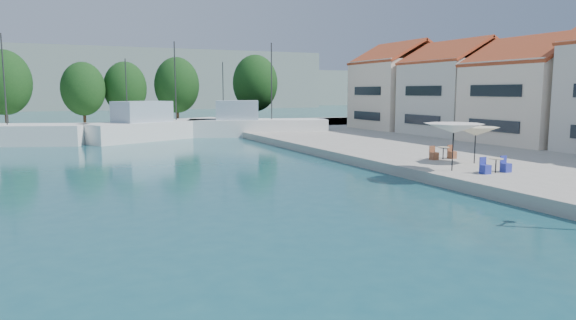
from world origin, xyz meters
name	(u,v)px	position (x,y,z in m)	size (l,w,h in m)	color
quay_right	(546,151)	(22.00, 30.00, 0.30)	(32.00, 92.00, 0.60)	#9A978B
quay_far	(90,130)	(-8.00, 67.00, 0.30)	(90.00, 16.00, 0.60)	#9A978B
hill_east	(216,88)	(40.00, 180.00, 6.00)	(140.00, 40.00, 12.00)	gray
building_04	(535,88)	(24.00, 33.00, 5.02)	(9.00, 8.80, 9.20)	#F5DFC4
building_05	(457,86)	(24.00, 42.00, 5.26)	(8.40, 8.80, 9.70)	beige
building_06	(400,85)	(24.00, 51.00, 5.50)	(9.00, 8.80, 10.20)	beige
trawler_03	(160,128)	(-1.94, 55.47, 1.07)	(16.73, 11.36, 10.20)	silver
trawler_04	(255,126)	(7.80, 54.38, 1.07)	(15.00, 8.36, 10.20)	white
tree_04	(4,82)	(-16.79, 71.24, 5.78)	(6.06, 6.06, 8.97)	#3F2B19
tree_05	(83,89)	(-8.33, 70.58, 5.05)	(5.21, 5.21, 7.71)	#3F2B19
tree_06	(125,88)	(-3.31, 71.41, 5.16)	(5.34, 5.34, 7.91)	#3F2B19
tree_07	(177,85)	(3.13, 70.89, 5.56)	(5.81, 5.81, 8.60)	#3F2B19
tree_08	(255,83)	(13.66, 69.77, 5.87)	(6.17, 6.17, 9.14)	#3F2B19
umbrella_white	(454,128)	(7.55, 23.87, 2.84)	(3.10, 3.10, 2.49)	black
umbrella_cream	(476,131)	(10.69, 25.56, 2.46)	(2.62, 2.62, 2.12)	black
cafe_table_02	(496,167)	(9.06, 22.37, 0.89)	(1.82, 0.70, 0.76)	black
cafe_table_03	(443,155)	(10.29, 27.75, 0.89)	(1.82, 0.70, 0.76)	black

